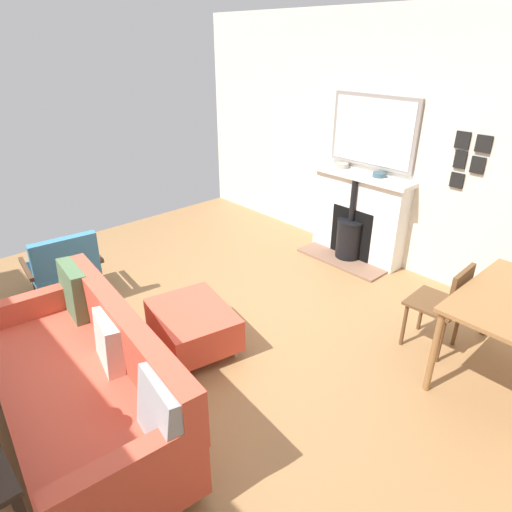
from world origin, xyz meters
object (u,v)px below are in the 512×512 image
(mantel_bowl_far, at_px, (379,174))
(armchair_accent, at_px, (64,265))
(dining_chair_near_fireplace, at_px, (446,301))
(ottoman, at_px, (193,324))
(fireplace, at_px, (357,220))
(sofa, at_px, (87,385))
(mantel_bowl_near, at_px, (342,165))

(mantel_bowl_far, xyz_separation_m, armchair_accent, (3.01, -1.51, -0.64))
(armchair_accent, relative_size, dining_chair_near_fireplace, 0.95)
(armchair_accent, bearing_deg, ottoman, 108.98)
(fireplace, bearing_deg, dining_chair_near_fireplace, 58.53)
(sofa, relative_size, dining_chair_near_fireplace, 2.51)
(mantel_bowl_far, xyz_separation_m, sofa, (3.53, 0.20, -0.69))
(mantel_bowl_far, xyz_separation_m, ottoman, (2.51, -0.06, -0.83))
(mantel_bowl_far, distance_m, armchair_accent, 3.43)
(mantel_bowl_near, xyz_separation_m, armchair_accent, (3.01, -0.99, -0.64))
(mantel_bowl_near, xyz_separation_m, dining_chair_near_fireplace, (1.00, 1.88, -0.58))
(ottoman, bearing_deg, fireplace, -176.66)
(sofa, bearing_deg, fireplace, -173.48)
(ottoman, bearing_deg, mantel_bowl_far, 178.67)
(fireplace, bearing_deg, mantel_bowl_near, -96.47)
(armchair_accent, height_order, dining_chair_near_fireplace, dining_chair_near_fireplace)
(sofa, distance_m, armchair_accent, 1.78)
(ottoman, distance_m, armchair_accent, 1.54)
(mantel_bowl_far, height_order, dining_chair_near_fireplace, mantel_bowl_far)
(fireplace, distance_m, mantel_bowl_near, 0.67)
(fireplace, height_order, mantel_bowl_near, mantel_bowl_near)
(sofa, bearing_deg, dining_chair_near_fireplace, 155.10)
(mantel_bowl_near, relative_size, armchair_accent, 0.21)
(sofa, height_order, armchair_accent, sofa)
(armchair_accent, bearing_deg, mantel_bowl_near, 161.76)
(fireplace, relative_size, sofa, 0.61)
(armchair_accent, bearing_deg, sofa, 73.16)
(ottoman, height_order, armchair_accent, armchair_accent)
(ottoman, relative_size, armchair_accent, 1.12)
(ottoman, xyz_separation_m, armchair_accent, (0.50, -1.45, 0.19))
(mantel_bowl_far, relative_size, sofa, 0.07)
(mantel_bowl_far, relative_size, armchair_accent, 0.20)
(fireplace, bearing_deg, armchair_accent, -23.65)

